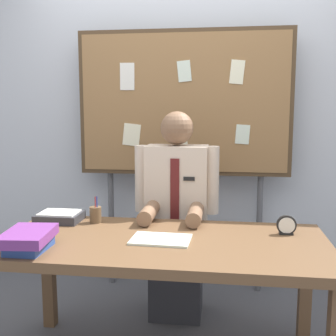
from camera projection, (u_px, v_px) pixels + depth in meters
The scene contains 9 objects.
back_wall at pixel (186, 114), 3.29m from camera, with size 6.40×0.08×2.70m, color silver.
desk at pixel (163, 255), 2.18m from camera, with size 1.70×0.81×0.72m.
person at pixel (177, 223), 2.76m from camera, with size 0.55×0.56×1.38m.
bulletin_board at pixel (184, 106), 3.08m from camera, with size 1.58×0.09×1.97m.
book_stack at pixel (28, 239), 2.00m from camera, with size 0.24×0.31×0.10m.
open_notebook at pixel (161, 239), 2.15m from camera, with size 0.30×0.21×0.01m, color silver.
desk_clock at pixel (286, 226), 2.25m from camera, with size 0.11×0.04×0.11m.
pen_holder at pixel (96, 215), 2.48m from camera, with size 0.07×0.07×0.16m.
paper_tray at pixel (60, 217), 2.51m from camera, with size 0.26×0.20×0.06m.
Camera 1 is at (0.31, -2.07, 1.40)m, focal length 44.60 mm.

